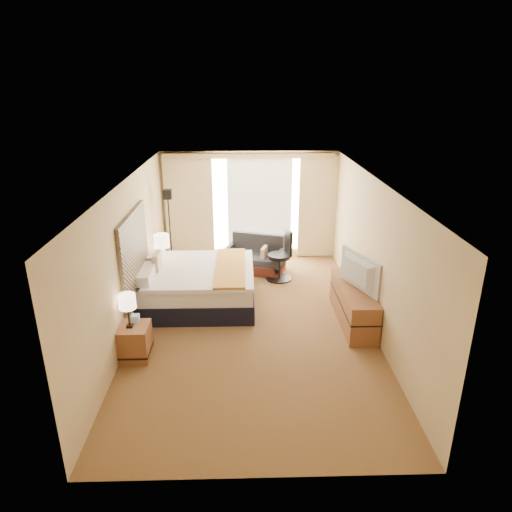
{
  "coord_description": "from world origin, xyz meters",
  "views": [
    {
      "loc": [
        -0.14,
        -7.34,
        4.1
      ],
      "look_at": [
        0.08,
        0.4,
        1.15
      ],
      "focal_mm": 32.0,
      "sensor_mm": 36.0,
      "label": 1
    }
  ],
  "objects_px": {
    "media_dresser": "(353,304)",
    "floor_lamp": "(169,215)",
    "loveseat": "(255,259)",
    "bed": "(197,285)",
    "lamp_left": "(127,302)",
    "nightstand_left": "(135,342)",
    "lamp_right": "(162,242)",
    "television": "(355,273)",
    "desk_chair": "(282,257)",
    "nightstand_right": "(162,278)"
  },
  "relations": [
    {
      "from": "bed",
      "to": "television",
      "type": "relative_size",
      "value": 1.99
    },
    {
      "from": "lamp_left",
      "to": "lamp_right",
      "type": "distance_m",
      "value": 2.58
    },
    {
      "from": "nightstand_right",
      "to": "desk_chair",
      "type": "height_order",
      "value": "desk_chair"
    },
    {
      "from": "bed",
      "to": "loveseat",
      "type": "relative_size",
      "value": 1.48
    },
    {
      "from": "media_dresser",
      "to": "desk_chair",
      "type": "xyz_separation_m",
      "value": [
        -1.14,
        1.97,
        0.16
      ]
    },
    {
      "from": "bed",
      "to": "lamp_left",
      "type": "bearing_deg",
      "value": -114.17
    },
    {
      "from": "bed",
      "to": "lamp_left",
      "type": "relative_size",
      "value": 3.92
    },
    {
      "from": "media_dresser",
      "to": "lamp_left",
      "type": "bearing_deg",
      "value": -164.08
    },
    {
      "from": "media_dresser",
      "to": "nightstand_left",
      "type": "bearing_deg",
      "value": -164.16
    },
    {
      "from": "lamp_right",
      "to": "lamp_left",
      "type": "bearing_deg",
      "value": -92.24
    },
    {
      "from": "television",
      "to": "media_dresser",
      "type": "bearing_deg",
      "value": -45.94
    },
    {
      "from": "loveseat",
      "to": "television",
      "type": "relative_size",
      "value": 1.35
    },
    {
      "from": "media_dresser",
      "to": "loveseat",
      "type": "relative_size",
      "value": 1.22
    },
    {
      "from": "nightstand_left",
      "to": "desk_chair",
      "type": "height_order",
      "value": "desk_chair"
    },
    {
      "from": "floor_lamp",
      "to": "television",
      "type": "xyz_separation_m",
      "value": [
        3.56,
        -2.48,
        -0.36
      ]
    },
    {
      "from": "loveseat",
      "to": "television",
      "type": "bearing_deg",
      "value": -39.25
    },
    {
      "from": "bed",
      "to": "nightstand_right",
      "type": "bearing_deg",
      "value": 143.42
    },
    {
      "from": "media_dresser",
      "to": "lamp_right",
      "type": "relative_size",
      "value": 2.73
    },
    {
      "from": "floor_lamp",
      "to": "lamp_left",
      "type": "distance_m",
      "value": 3.46
    },
    {
      "from": "media_dresser",
      "to": "floor_lamp",
      "type": "bearing_deg",
      "value": 146.71
    },
    {
      "from": "lamp_right",
      "to": "desk_chair",
      "type": "bearing_deg",
      "value": 10.31
    },
    {
      "from": "loveseat",
      "to": "desk_chair",
      "type": "xyz_separation_m",
      "value": [
        0.57,
        -0.52,
        0.24
      ]
    },
    {
      "from": "lamp_right",
      "to": "television",
      "type": "relative_size",
      "value": 0.6
    },
    {
      "from": "bed",
      "to": "lamp_right",
      "type": "distance_m",
      "value": 1.21
    },
    {
      "from": "lamp_right",
      "to": "television",
      "type": "bearing_deg",
      "value": -24.24
    },
    {
      "from": "floor_lamp",
      "to": "desk_chair",
      "type": "relative_size",
      "value": 1.69
    },
    {
      "from": "floor_lamp",
      "to": "lamp_right",
      "type": "relative_size",
      "value": 2.95
    },
    {
      "from": "floor_lamp",
      "to": "nightstand_left",
      "type": "bearing_deg",
      "value": -91.55
    },
    {
      "from": "lamp_right",
      "to": "bed",
      "type": "bearing_deg",
      "value": -40.88
    },
    {
      "from": "desk_chair",
      "to": "floor_lamp",
      "type": "bearing_deg",
      "value": 160.59
    },
    {
      "from": "bed",
      "to": "television",
      "type": "distance_m",
      "value": 3.07
    },
    {
      "from": "loveseat",
      "to": "lamp_right",
      "type": "xyz_separation_m",
      "value": [
        -1.94,
        -0.98,
        0.79
      ]
    },
    {
      "from": "nightstand_left",
      "to": "lamp_right",
      "type": "xyz_separation_m",
      "value": [
        0.05,
        2.56,
        0.79
      ]
    },
    {
      "from": "loveseat",
      "to": "lamp_left",
      "type": "relative_size",
      "value": 2.66
    },
    {
      "from": "nightstand_right",
      "to": "television",
      "type": "xyz_separation_m",
      "value": [
        3.65,
        -1.56,
        0.74
      ]
    },
    {
      "from": "nightstand_right",
      "to": "loveseat",
      "type": "bearing_deg",
      "value": 27.48
    },
    {
      "from": "nightstand_right",
      "to": "bed",
      "type": "bearing_deg",
      "value": -36.58
    },
    {
      "from": "lamp_left",
      "to": "floor_lamp",
      "type": "bearing_deg",
      "value": 87.57
    },
    {
      "from": "desk_chair",
      "to": "lamp_right",
      "type": "xyz_separation_m",
      "value": [
        -2.51,
        -0.46,
        0.55
      ]
    },
    {
      "from": "nightstand_left",
      "to": "desk_chair",
      "type": "bearing_deg",
      "value": 49.68
    },
    {
      "from": "loveseat",
      "to": "floor_lamp",
      "type": "bearing_deg",
      "value": -158.25
    },
    {
      "from": "loveseat",
      "to": "floor_lamp",
      "type": "xyz_separation_m",
      "value": [
        -1.9,
        -0.12,
        1.1
      ]
    },
    {
      "from": "nightstand_right",
      "to": "loveseat",
      "type": "xyz_separation_m",
      "value": [
        1.99,
        1.04,
        -0.0
      ]
    },
    {
      "from": "floor_lamp",
      "to": "desk_chair",
      "type": "height_order",
      "value": "floor_lamp"
    },
    {
      "from": "nightstand_left",
      "to": "desk_chair",
      "type": "distance_m",
      "value": 3.96
    },
    {
      "from": "lamp_right",
      "to": "television",
      "type": "distance_m",
      "value": 3.95
    },
    {
      "from": "nightstand_left",
      "to": "loveseat",
      "type": "relative_size",
      "value": 0.37
    },
    {
      "from": "nightstand_right",
      "to": "media_dresser",
      "type": "height_order",
      "value": "media_dresser"
    },
    {
      "from": "loveseat",
      "to": "lamp_right",
      "type": "relative_size",
      "value": 2.24
    },
    {
      "from": "lamp_left",
      "to": "lamp_right",
      "type": "xyz_separation_m",
      "value": [
        0.1,
        2.58,
        0.08
      ]
    }
  ]
}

